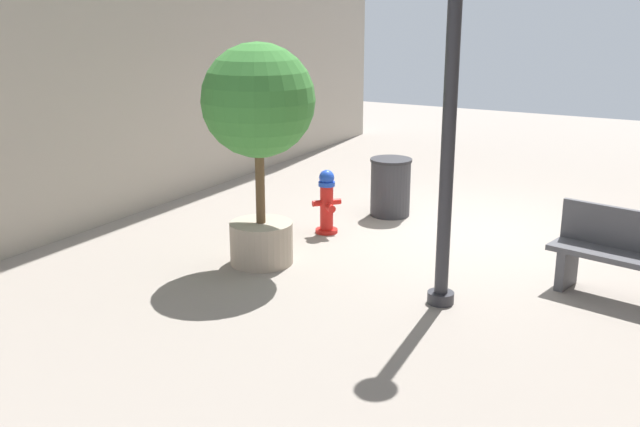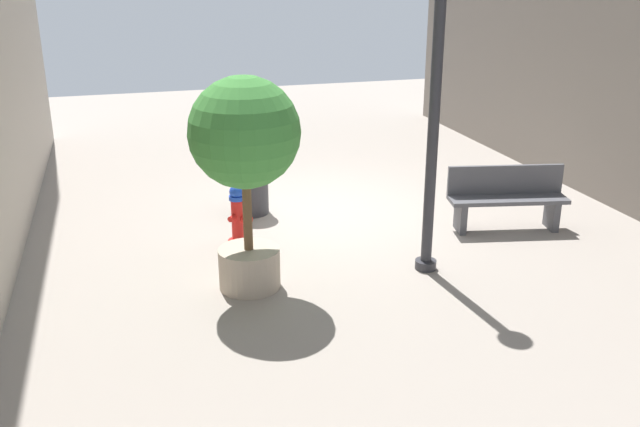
# 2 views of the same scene
# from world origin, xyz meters

# --- Properties ---
(ground_plane) EXTENTS (23.40, 23.40, 0.00)m
(ground_plane) POSITION_xyz_m (0.00, 0.00, 0.00)
(ground_plane) COLOR gray
(fire_hydrant) EXTENTS (0.36, 0.36, 0.88)m
(fire_hydrant) POSITION_xyz_m (1.59, 0.94, 0.44)
(fire_hydrant) COLOR red
(fire_hydrant) RESTS_ON ground_plane
(bench_near) EXTENTS (1.80, 0.79, 0.95)m
(bench_near) POSITION_xyz_m (-2.37, 1.47, 0.50)
(bench_near) COLOR #4C4C51
(bench_near) RESTS_ON ground_plane
(planter_tree) EXTENTS (1.31, 1.31, 2.62)m
(planter_tree) POSITION_xyz_m (1.71, 2.38, 1.76)
(planter_tree) COLOR tan
(planter_tree) RESTS_ON ground_plane
(street_lamp) EXTENTS (0.36, 0.36, 3.81)m
(street_lamp) POSITION_xyz_m (-0.61, 2.50, 2.37)
(street_lamp) COLOR #2D2D33
(street_lamp) RESTS_ON ground_plane
(trash_bin) EXTENTS (0.61, 0.61, 0.85)m
(trash_bin) POSITION_xyz_m (1.19, -0.27, 0.43)
(trash_bin) COLOR #38383D
(trash_bin) RESTS_ON ground_plane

